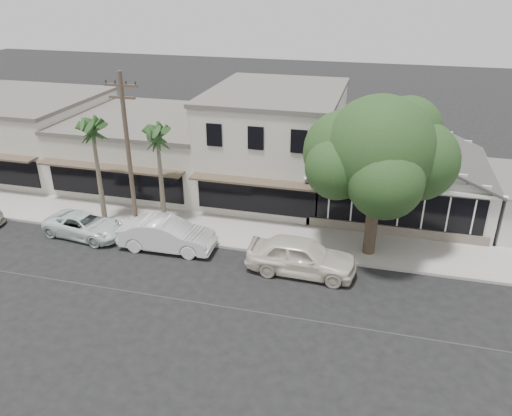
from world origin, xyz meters
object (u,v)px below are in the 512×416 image
(car_2, at_px, (85,225))
(shade_tree, at_px, (378,153))
(car_1, at_px, (167,235))
(utility_pole, at_px, (129,153))
(car_0, at_px, (301,256))

(car_2, bearing_deg, shade_tree, -74.98)
(car_1, distance_m, shade_tree, 11.52)
(car_2, distance_m, shade_tree, 16.17)
(utility_pole, height_order, car_1, utility_pole)
(car_0, relative_size, shade_tree, 0.64)
(utility_pole, distance_m, shade_tree, 12.67)
(utility_pole, bearing_deg, car_1, -24.62)
(car_0, distance_m, car_2, 12.25)
(car_1, xyz_separation_m, car_2, (-5.00, 0.21, -0.19))
(car_2, relative_size, shade_tree, 0.56)
(car_0, height_order, car_2, car_0)
(utility_pole, distance_m, car_2, 5.02)
(utility_pole, height_order, car_0, utility_pole)
(utility_pole, relative_size, car_2, 1.94)
(utility_pole, height_order, car_2, utility_pole)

